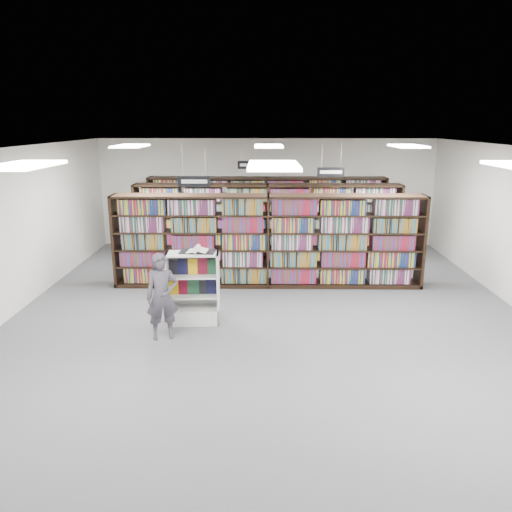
{
  "coord_description": "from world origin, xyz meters",
  "views": [
    {
      "loc": [
        -0.13,
        -9.02,
        3.66
      ],
      "look_at": [
        -0.25,
        0.5,
        1.1
      ],
      "focal_mm": 35.0,
      "sensor_mm": 36.0,
      "label": 1
    }
  ],
  "objects_px": {
    "shopper": "(162,297)",
    "open_book": "(197,250)",
    "bookshelf_row_near": "(268,241)",
    "endcap_display": "(194,298)"
  },
  "relations": [
    {
      "from": "bookshelf_row_near",
      "to": "endcap_display",
      "type": "relative_size",
      "value": 5.16
    },
    {
      "from": "bookshelf_row_near",
      "to": "shopper",
      "type": "xyz_separation_m",
      "value": [
        -1.85,
        -2.95,
        -0.29
      ]
    },
    {
      "from": "endcap_display",
      "to": "open_book",
      "type": "relative_size",
      "value": 2.02
    },
    {
      "from": "open_book",
      "to": "shopper",
      "type": "xyz_separation_m",
      "value": [
        -0.52,
        -0.78,
        -0.63
      ]
    },
    {
      "from": "bookshelf_row_near",
      "to": "shopper",
      "type": "distance_m",
      "value": 3.5
    },
    {
      "from": "shopper",
      "to": "open_book",
      "type": "bearing_deg",
      "value": 37.94
    },
    {
      "from": "bookshelf_row_near",
      "to": "shopper",
      "type": "bearing_deg",
      "value": -122.06
    },
    {
      "from": "bookshelf_row_near",
      "to": "endcap_display",
      "type": "distance_m",
      "value": 2.68
    },
    {
      "from": "open_book",
      "to": "shopper",
      "type": "bearing_deg",
      "value": -118.96
    },
    {
      "from": "open_book",
      "to": "endcap_display",
      "type": "bearing_deg",
      "value": -159.1
    }
  ]
}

